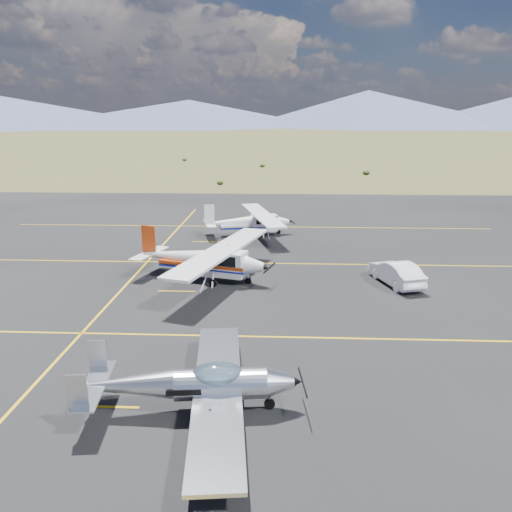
% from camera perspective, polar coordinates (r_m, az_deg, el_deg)
% --- Properties ---
extents(ground, '(1600.00, 1600.00, 0.00)m').
position_cam_1_polar(ground, '(19.55, -4.64, -11.56)').
color(ground, '#383D1C').
rests_on(ground, ground).
extents(apron, '(72.00, 72.00, 0.02)m').
position_cam_1_polar(apron, '(25.94, -2.73, -4.53)').
color(apron, black).
rests_on(apron, ground).
extents(aircraft_low_wing, '(6.62, 9.19, 1.99)m').
position_cam_1_polar(aircraft_low_wing, '(15.97, -6.92, -14.37)').
color(aircraft_low_wing, silver).
rests_on(aircraft_low_wing, apron).
extents(aircraft_cessna, '(7.66, 11.28, 2.88)m').
position_cam_1_polar(aircraft_cessna, '(28.22, -6.01, -0.22)').
color(aircraft_cessna, silver).
rests_on(aircraft_cessna, apron).
extents(aircraft_plain, '(6.59, 10.04, 2.55)m').
position_cam_1_polar(aircraft_plain, '(38.84, -0.78, 3.99)').
color(aircraft_plain, white).
rests_on(aircraft_plain, apron).
extents(sedan, '(2.52, 4.27, 1.33)m').
position_cam_1_polar(sedan, '(28.47, 15.73, -1.85)').
color(sedan, white).
rests_on(sedan, apron).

